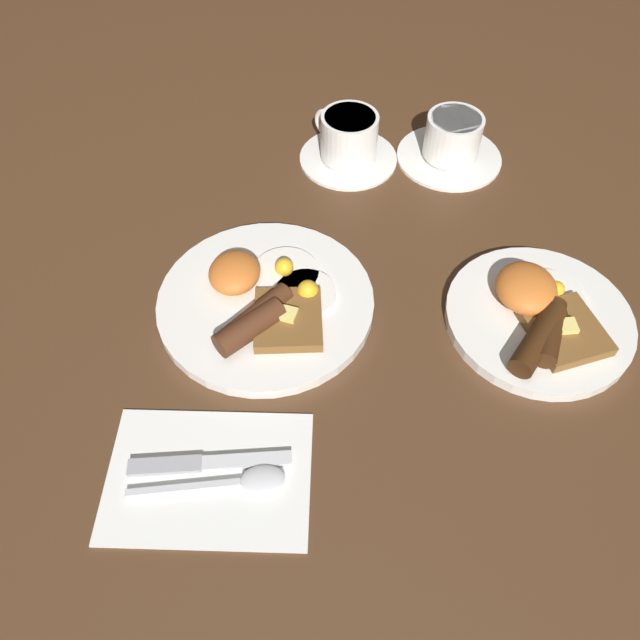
% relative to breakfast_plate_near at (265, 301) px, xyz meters
% --- Properties ---
extents(ground_plane, '(3.00, 3.00, 0.00)m').
position_rel_breakfast_plate_near_xyz_m(ground_plane, '(-0.00, 0.00, -0.01)').
color(ground_plane, '#4C301C').
extents(breakfast_plate_near, '(0.26, 0.26, 0.05)m').
position_rel_breakfast_plate_near_xyz_m(breakfast_plate_near, '(0.00, 0.00, 0.00)').
color(breakfast_plate_near, white).
rests_on(breakfast_plate_near, ground_plane).
extents(breakfast_plate_far, '(0.22, 0.22, 0.05)m').
position_rel_breakfast_plate_near_xyz_m(breakfast_plate_far, '(0.00, 0.32, 0.00)').
color(breakfast_plate_far, white).
rests_on(breakfast_plate_far, ground_plane).
extents(teacup_near, '(0.15, 0.15, 0.07)m').
position_rel_breakfast_plate_near_xyz_m(teacup_near, '(-0.29, 0.09, 0.02)').
color(teacup_near, white).
rests_on(teacup_near, ground_plane).
extents(teacup_far, '(0.16, 0.16, 0.07)m').
position_rel_breakfast_plate_near_xyz_m(teacup_far, '(-0.31, 0.24, 0.02)').
color(teacup_far, white).
rests_on(teacup_far, ground_plane).
extents(napkin, '(0.16, 0.21, 0.01)m').
position_rel_breakfast_plate_near_xyz_m(napkin, '(0.22, -0.03, -0.01)').
color(napkin, white).
rests_on(napkin, ground_plane).
extents(knife, '(0.04, 0.17, 0.01)m').
position_rel_breakfast_plate_near_xyz_m(knife, '(0.21, -0.04, -0.01)').
color(knife, silver).
rests_on(knife, napkin).
extents(spoon, '(0.05, 0.16, 0.01)m').
position_rel_breakfast_plate_near_xyz_m(spoon, '(0.23, 0.01, -0.00)').
color(spoon, silver).
rests_on(spoon, napkin).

